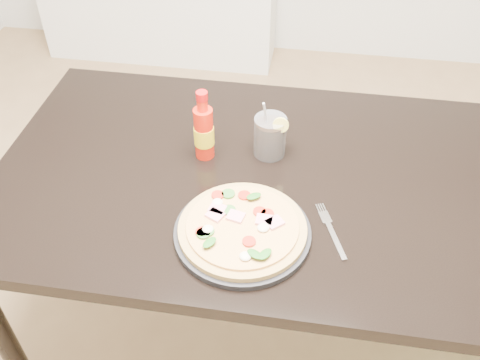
# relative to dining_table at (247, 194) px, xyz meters

# --- Properties ---
(dining_table) EXTENTS (1.40, 0.90, 0.75)m
(dining_table) POSITION_rel_dining_table_xyz_m (0.00, 0.00, 0.00)
(dining_table) COLOR black
(dining_table) RESTS_ON ground
(plate) EXTENTS (0.33, 0.33, 0.02)m
(plate) POSITION_rel_dining_table_xyz_m (0.02, -0.23, 0.09)
(plate) COLOR black
(plate) RESTS_ON dining_table
(pizza) EXTENTS (0.31, 0.31, 0.03)m
(pizza) POSITION_rel_dining_table_xyz_m (0.02, -0.23, 0.11)
(pizza) COLOR tan
(pizza) RESTS_ON plate
(hot_sauce_bottle) EXTENTS (0.07, 0.07, 0.21)m
(hot_sauce_bottle) POSITION_rel_dining_table_xyz_m (-0.13, 0.06, 0.17)
(hot_sauce_bottle) COLOR red
(hot_sauce_bottle) RESTS_ON dining_table
(cola_cup) EXTENTS (0.10, 0.09, 0.18)m
(cola_cup) POSITION_rel_dining_table_xyz_m (0.05, 0.09, 0.14)
(cola_cup) COLOR black
(cola_cup) RESTS_ON dining_table
(fork) EXTENTS (0.08, 0.18, 0.00)m
(fork) POSITION_rel_dining_table_xyz_m (0.24, -0.18, 0.09)
(fork) COLOR silver
(fork) RESTS_ON dining_table
(media_console) EXTENTS (1.40, 0.34, 0.50)m
(media_console) POSITION_rel_dining_table_xyz_m (-0.82, 1.90, -0.42)
(media_console) COLOR white
(media_console) RESTS_ON ground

